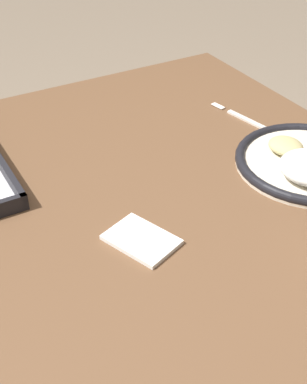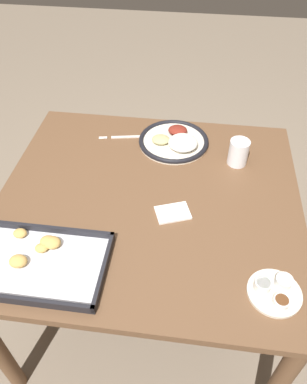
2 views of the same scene
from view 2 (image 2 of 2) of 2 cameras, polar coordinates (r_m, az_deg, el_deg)
The scene contains 8 objects.
ground_plane at distance 1.94m, azimuth -0.54°, elevation -16.09°, with size 8.00×8.00×0.00m, color #7A6B59.
dining_table at distance 1.43m, azimuth -0.71°, elevation -3.65°, with size 1.09×1.01×0.73m.
dinner_plate at distance 1.59m, azimuth 3.29°, elevation 7.81°, with size 0.30×0.30×0.05m.
fork at distance 1.63m, azimuth -3.96°, elevation 8.38°, with size 0.22×0.05×0.00m.
saucer_plate at distance 1.16m, azimuth 17.97°, elevation -14.06°, with size 0.16×0.16×0.04m.
baking_tray at distance 1.22m, azimuth -17.21°, elevation -9.92°, with size 0.42×0.27×0.04m.
drinking_cup at distance 1.50m, azimuth 12.81°, elevation 5.91°, with size 0.08×0.08×0.10m.
napkin at distance 1.30m, azimuth 2.96°, elevation -3.18°, with size 0.14×0.12×0.01m.
Camera 2 is at (-0.14, 0.94, 1.70)m, focal length 35.00 mm.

